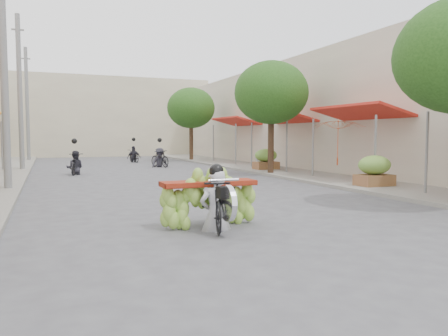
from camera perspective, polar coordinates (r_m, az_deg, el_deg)
ground at (r=5.97m, az=24.67°, el=-14.02°), size 120.00×120.00×0.00m
sidewalk_right at (r=21.99m, az=8.55°, el=-0.42°), size 4.00×60.00×0.12m
shophouse_row_right at (r=24.12m, az=20.20°, el=6.76°), size 9.77×40.00×6.00m
far_building at (r=42.10m, az=-16.47°, el=6.35°), size 20.00×6.00×7.00m
utility_pole_mid at (r=16.06m, az=-26.82°, el=11.65°), size 0.60×0.24×8.00m
utility_pole_far at (r=24.99m, az=-25.11°, el=8.89°), size 0.60×0.24×8.00m
utility_pole_back at (r=33.95m, az=-24.32°, el=7.58°), size 0.60×0.24×8.00m
street_tree_mid at (r=20.36m, az=6.19°, el=9.72°), size 3.40×3.40×5.25m
street_tree_far at (r=31.42m, az=-4.33°, el=7.80°), size 3.40×3.40×5.25m
produce_crate_mid at (r=15.80m, az=19.06°, el=-0.05°), size 1.20×0.88×1.16m
produce_crate_far at (r=22.43m, az=5.51°, el=1.37°), size 1.20×0.88×1.16m
banana_motorbike at (r=8.58m, az=-1.48°, el=-3.19°), size 2.20×1.89×2.19m
market_umbrella at (r=16.91m, az=14.79°, el=6.32°), size 2.23×2.23×1.77m
pedestrian at (r=23.07m, az=4.68°, el=2.17°), size 0.99×0.96×1.76m
bg_motorbike_a at (r=21.69m, az=-18.92°, el=1.10°), size 0.96×1.82×1.95m
bg_motorbike_b at (r=25.59m, az=-8.39°, el=1.97°), size 1.18×1.83×1.95m
bg_motorbike_c at (r=30.62m, az=-11.70°, el=2.25°), size 1.05×1.61×1.95m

